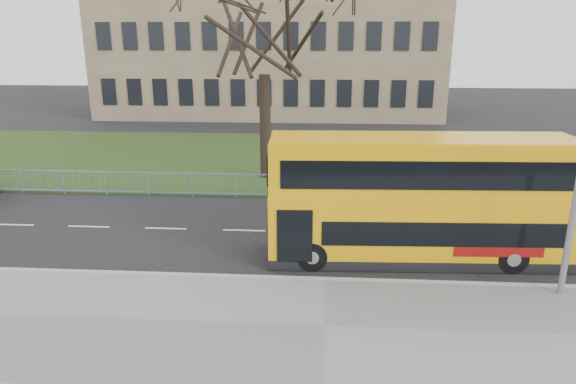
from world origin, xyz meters
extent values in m
plane|color=black|center=(0.00, 0.00, 0.00)|extent=(120.00, 120.00, 0.00)
cube|color=#9D9D9F|center=(0.00, -1.55, 0.07)|extent=(80.00, 0.20, 0.14)
cube|color=#213613|center=(0.00, 14.30, 0.04)|extent=(80.00, 15.40, 0.08)
cube|color=#78614C|center=(-5.00, 35.00, 7.00)|extent=(30.00, 15.00, 14.00)
cube|color=#FFB00A|center=(2.95, 0.40, 1.21)|extent=(9.54, 2.62, 1.76)
cube|color=#FFB00A|center=(2.95, 0.40, 2.24)|extent=(9.54, 2.62, 0.30)
cube|color=#FFB00A|center=(2.95, 0.40, 3.18)|extent=(9.50, 2.57, 1.58)
cube|color=black|center=(3.54, -0.71, 1.27)|extent=(7.30, 0.33, 0.77)
cube|color=black|center=(3.00, -0.72, 3.10)|extent=(8.70, 0.38, 0.86)
cylinder|color=black|center=(-0.39, -0.75, 0.47)|extent=(0.95, 0.29, 0.94)
cylinder|color=black|center=(5.74, -0.51, 0.47)|extent=(0.95, 0.29, 0.94)
camera|label=1|loc=(-0.15, -15.33, 6.97)|focal=32.00mm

